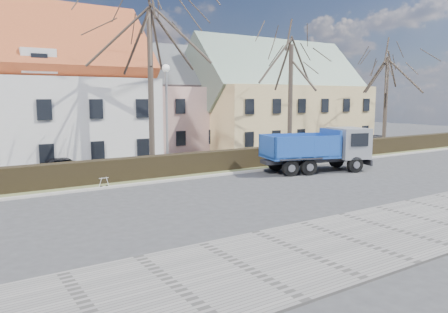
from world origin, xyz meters
TOP-DOWN VIEW (x-y plane):
  - ground at (0.00, 0.00)m, footprint 120.00×120.00m
  - sidewalk_near at (0.00, -8.50)m, footprint 80.00×5.00m
  - curb_far at (0.00, 4.60)m, footprint 80.00×0.30m
  - grass_strip at (0.00, 6.20)m, footprint 80.00×3.00m
  - hedge at (0.00, 6.00)m, footprint 60.00×0.90m
  - building_pink at (4.00, 20.00)m, footprint 10.80×8.80m
  - building_yellow at (16.00, 17.00)m, footprint 18.80×10.80m
  - tree_1 at (-2.00, 8.50)m, footprint 9.20×9.20m
  - tree_2 at (10.00, 8.50)m, footprint 8.00×8.00m
  - tree_3 at (22.00, 8.50)m, footprint 7.60×7.60m
  - dump_truck at (6.69, 2.51)m, footprint 7.83×4.61m
  - streetlight at (-1.61, 7.00)m, footprint 0.55×0.55m
  - cart_frame at (-6.70, 4.70)m, footprint 0.74×0.43m
  - parked_car_a at (-7.26, 10.19)m, footprint 3.57×1.71m
  - parked_car_b at (23.86, 10.44)m, footprint 3.98×2.34m

SIDE VIEW (x-z plane):
  - ground at x=0.00m, z-range 0.00..0.00m
  - sidewalk_near at x=0.00m, z-range 0.00..0.08m
  - grass_strip at x=0.00m, z-range 0.00..0.10m
  - curb_far at x=0.00m, z-range 0.00..0.12m
  - cart_frame at x=-6.70m, z-range 0.00..0.66m
  - parked_car_b at x=23.86m, z-range 0.00..1.08m
  - parked_car_a at x=-7.26m, z-range 0.00..1.18m
  - hedge at x=0.00m, z-range 0.00..1.30m
  - dump_truck at x=6.69m, z-range 0.00..2.94m
  - streetlight at x=-1.61m, z-range 0.00..6.99m
  - building_pink at x=4.00m, z-range 0.00..8.00m
  - building_yellow at x=16.00m, z-range 0.00..8.50m
  - tree_3 at x=22.00m, z-range 0.00..10.45m
  - tree_2 at x=10.00m, z-range 0.00..11.00m
  - tree_1 at x=-2.00m, z-range 0.00..12.65m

